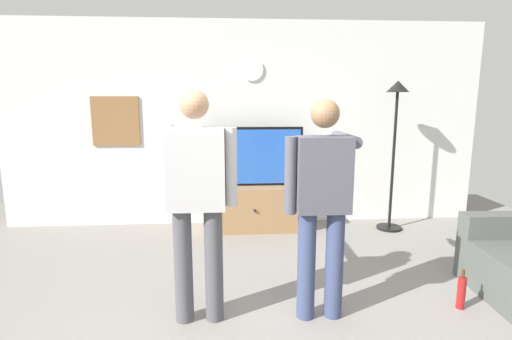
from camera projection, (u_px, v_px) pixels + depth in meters
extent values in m
cube|color=silver|center=(245.00, 125.00, 5.31)|extent=(6.40, 0.10, 2.70)
cube|color=#997047|center=(254.00, 208.00, 5.16)|extent=(1.27, 0.46, 0.58)
sphere|color=black|center=(255.00, 211.00, 4.92)|extent=(0.04, 0.04, 0.04)
cube|color=black|center=(253.00, 156.00, 5.09)|extent=(1.28, 0.06, 0.76)
cube|color=blue|center=(253.00, 157.00, 5.06)|extent=(1.22, 0.01, 0.70)
cylinder|color=white|center=(252.00, 70.00, 5.12)|extent=(0.29, 0.03, 0.29)
cube|color=olive|center=(116.00, 121.00, 5.13)|extent=(0.61, 0.04, 0.64)
cylinder|color=black|center=(389.00, 228.00, 5.21)|extent=(0.32, 0.32, 0.03)
cylinder|color=black|center=(393.00, 161.00, 5.05)|extent=(0.04, 0.04, 1.75)
cone|color=black|center=(398.00, 86.00, 4.88)|extent=(0.28, 0.28, 0.14)
cylinder|color=#4C4C51|center=(183.00, 266.00, 3.00)|extent=(0.14, 0.14, 0.90)
cylinder|color=#4C4C51|center=(214.00, 265.00, 3.02)|extent=(0.14, 0.14, 0.90)
cube|color=#B7B7B7|center=(196.00, 169.00, 2.88)|extent=(0.42, 0.22, 0.60)
sphere|color=tan|center=(194.00, 104.00, 2.79)|extent=(0.21, 0.21, 0.21)
cylinder|color=#B7B7B7|center=(165.00, 131.00, 3.10)|extent=(0.09, 0.58, 0.09)
cube|color=white|center=(171.00, 128.00, 3.41)|extent=(0.04, 0.12, 0.04)
cylinder|color=#B7B7B7|center=(231.00, 167.00, 2.89)|extent=(0.09, 0.09, 0.58)
cylinder|color=#384266|center=(306.00, 265.00, 3.05)|extent=(0.14, 0.14, 0.86)
cylinder|color=#384266|center=(334.00, 264.00, 3.07)|extent=(0.14, 0.14, 0.86)
cube|color=#4C4C56|center=(323.00, 174.00, 2.93)|extent=(0.40, 0.22, 0.57)
sphere|color=#8C6647|center=(325.00, 114.00, 2.85)|extent=(0.21, 0.21, 0.21)
cylinder|color=#4C4C56|center=(291.00, 176.00, 2.91)|extent=(0.09, 0.09, 0.58)
cylinder|color=#4C4C56|center=(345.00, 139.00, 3.19)|extent=(0.09, 0.58, 0.09)
cube|color=white|center=(335.00, 135.00, 3.50)|extent=(0.04, 0.12, 0.04)
cube|color=#4C514C|center=(508.00, 225.00, 3.70)|extent=(0.86, 0.25, 0.22)
cylinder|color=maroon|center=(461.00, 293.00, 3.23)|extent=(0.07, 0.07, 0.27)
cylinder|color=#4C2814|center=(463.00, 274.00, 3.20)|extent=(0.02, 0.02, 0.07)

